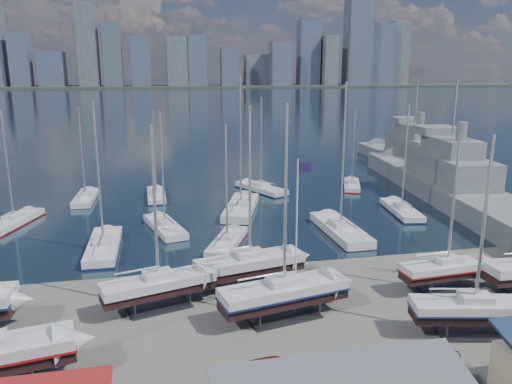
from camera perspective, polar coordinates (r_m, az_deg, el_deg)
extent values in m
plane|color=#605E59|center=(38.48, 2.07, -14.00)|extent=(1400.00, 1400.00, 0.00)
cube|color=#1B313F|center=(343.63, -10.72, 10.35)|extent=(1400.00, 600.00, 0.40)
cube|color=#2D332D|center=(603.35, -11.40, 11.73)|extent=(1400.00, 80.00, 2.20)
cube|color=#3D4756|center=(610.30, -25.34, 13.48)|extent=(19.55, 21.83, 55.97)
cube|color=#475166|center=(610.38, -22.24, 12.88)|extent=(26.03, 30.49, 37.14)
cube|color=#595E66|center=(593.99, -18.70, 15.61)|extent=(21.60, 16.58, 87.63)
cube|color=#3D4756|center=(592.87, -16.08, 14.83)|extent=(19.42, 28.42, 67.60)
cube|color=#475166|center=(594.80, -13.00, 14.34)|extent=(20.24, 23.80, 54.09)
cube|color=#595E66|center=(592.49, -8.94, 14.52)|extent=(24.62, 19.72, 54.00)
cube|color=#3D4756|center=(592.40, -6.75, 14.68)|extent=(20.75, 17.93, 55.97)
cube|color=#475166|center=(595.19, -3.11, 14.12)|extent=(18.36, 16.25, 43.03)
cube|color=#595E66|center=(620.33, 0.01, 13.78)|extent=(28.49, 22.03, 35.69)
cube|color=#3D4756|center=(608.95, 2.79, 14.40)|extent=(23.34, 17.87, 49.11)
cube|color=#475166|center=(634.50, 6.02, 15.52)|extent=(25.35, 19.79, 75.95)
cube|color=#595E66|center=(635.64, 8.26, 14.63)|extent=(17.00, 27.45, 57.67)
cube|color=#3D4756|center=(650.12, 11.54, 16.61)|extent=(29.28, 24.05, 106.04)
cube|color=#475166|center=(671.11, 13.75, 15.05)|extent=(30.82, 28.37, 74.41)
cube|color=#595E66|center=(686.04, 16.02, 15.00)|extent=(21.74, 17.03, 77.48)
cube|color=#2D2D33|center=(40.22, -10.94, -12.84)|extent=(5.14, 3.40, 0.16)
cube|color=black|center=(39.60, -11.04, -10.94)|extent=(8.82, 4.36, 0.69)
cube|color=#B1B1B5|center=(39.32, -11.09, -10.03)|extent=(8.92, 4.71, 0.69)
cube|color=#B1B1B5|center=(39.09, -11.12, -9.23)|extent=(2.46, 1.99, 0.50)
cylinder|color=#B2B2B7|center=(37.32, -11.51, -1.35)|extent=(0.22, 0.22, 11.59)
cube|color=#2D2D33|center=(38.24, 3.20, -14.07)|extent=(5.71, 3.49, 0.16)
cube|color=black|center=(37.56, 3.23, -12.03)|extent=(9.95, 4.25, 0.77)
cube|color=#B1B1B5|center=(37.24, 3.24, -10.96)|extent=(10.03, 4.65, 0.77)
cube|color=#0E1C46|center=(37.39, 3.24, -11.45)|extent=(10.13, 4.70, 0.15)
cube|color=#B1B1B5|center=(36.98, 3.26, -10.06)|extent=(2.70, 2.09, 0.50)
cylinder|color=#B2B2B7|center=(34.94, 3.39, -0.57)|extent=(0.22, 0.22, 13.07)
cube|color=#2D2D33|center=(43.28, -0.68, -10.60)|extent=(5.48, 3.36, 0.16)
cube|color=black|center=(42.70, -0.69, -8.78)|extent=(9.54, 4.11, 0.74)
cube|color=#B1B1B5|center=(42.42, -0.69, -7.85)|extent=(9.62, 4.49, 0.74)
cube|color=#B1B1B5|center=(42.20, -0.69, -7.07)|extent=(2.60, 2.01, 0.50)
cylinder|color=#B2B2B7|center=(40.47, -0.71, 0.93)|extent=(0.22, 0.22, 12.53)
cube|color=#2D2D33|center=(39.03, 23.42, -14.65)|extent=(5.00, 3.07, 0.16)
cube|color=black|center=(38.39, 23.63, -12.72)|extent=(8.70, 3.76, 0.68)
cube|color=#B1B1B5|center=(38.11, 23.72, -11.80)|extent=(8.78, 4.11, 0.68)
cube|color=#0E1C46|center=(38.23, 23.68, -12.23)|extent=(8.86, 4.15, 0.14)
cube|color=#B1B1B5|center=(37.87, 23.81, -11.00)|extent=(2.37, 1.84, 0.50)
cylinder|color=#B2B2B7|center=(36.05, 24.63, -3.04)|extent=(0.22, 0.22, 11.43)
cube|color=#2D2D33|center=(45.42, 20.81, -10.34)|extent=(4.52, 2.32, 0.16)
cube|color=black|center=(44.88, 20.96, -8.65)|extent=(8.10, 2.46, 0.64)
cube|color=#B1B1B5|center=(44.65, 21.03, -7.89)|extent=(8.13, 2.79, 0.64)
cube|color=maroon|center=(44.75, 21.00, -8.24)|extent=(8.21, 2.82, 0.13)
cube|color=#B1B1B5|center=(44.45, 21.09, -7.21)|extent=(2.09, 1.48, 0.50)
cylinder|color=#B2B2B7|center=(42.98, 21.67, -0.77)|extent=(0.22, 0.22, 10.78)
cube|color=black|center=(66.31, -25.87, -3.63)|extent=(5.03, 9.70, 0.76)
cube|color=#B1B1B5|center=(66.11, -25.93, -3.01)|extent=(5.41, 9.82, 0.76)
cube|color=maroon|center=(66.20, -25.90, -3.29)|extent=(5.47, 9.92, 0.15)
cube|color=#B1B1B5|center=(65.94, -25.99, -2.48)|extent=(2.24, 2.74, 0.50)
cylinder|color=#B2B2B7|center=(64.67, -26.55, 2.76)|extent=(0.22, 0.22, 12.77)
cube|color=black|center=(74.62, -18.86, -1.17)|extent=(2.52, 9.23, 0.73)
cube|color=#B1B1B5|center=(74.45, -18.90, -0.62)|extent=(2.90, 9.24, 0.73)
cube|color=#B1B1B5|center=(74.31, -18.94, -0.16)|extent=(1.62, 2.34, 0.50)
cylinder|color=#B2B2B7|center=(73.20, -19.29, 4.35)|extent=(0.22, 0.22, 12.36)
cube|color=black|center=(53.59, -16.94, -6.78)|extent=(2.68, 10.60, 0.85)
cube|color=#B1B1B5|center=(53.31, -17.00, -5.92)|extent=(3.12, 10.61, 0.85)
cube|color=#0E1C46|center=(53.44, -16.97, -6.32)|extent=(3.15, 10.72, 0.17)
cube|color=#B1B1B5|center=(53.10, -17.05, -5.24)|extent=(1.82, 2.67, 0.50)
cylinder|color=#B2B2B7|center=(51.37, -17.58, 2.05)|extent=(0.22, 0.22, 14.26)
cube|color=black|center=(58.62, -10.33, -4.60)|extent=(4.53, 9.69, 0.75)
cube|color=#B1B1B5|center=(58.39, -10.36, -3.89)|extent=(4.91, 9.79, 0.75)
cube|color=#B1B1B5|center=(58.21, -10.39, -3.31)|extent=(2.12, 2.68, 0.50)
cylinder|color=#B2B2B7|center=(56.76, -10.65, 2.61)|extent=(0.22, 0.22, 12.73)
cube|color=black|center=(73.57, -11.29, -0.89)|extent=(2.16, 8.78, 0.70)
cube|color=#B1B1B5|center=(73.40, -11.31, -0.36)|extent=(2.53, 8.78, 0.70)
cube|color=#0E1C46|center=(73.47, -11.30, -0.60)|extent=(2.55, 8.87, 0.14)
cube|color=#B1B1B5|center=(73.26, -11.34, 0.10)|extent=(1.49, 2.20, 0.50)
cylinder|color=#B2B2B7|center=(72.17, -11.54, 4.48)|extent=(0.22, 0.22, 11.83)
cube|color=black|center=(52.90, -3.30, -6.39)|extent=(5.42, 8.94, 0.71)
cube|color=#B1B1B5|center=(52.67, -3.31, -5.67)|extent=(5.76, 9.08, 0.71)
cube|color=maroon|center=(52.77, -3.30, -6.00)|extent=(5.82, 9.17, 0.14)
cube|color=#B1B1B5|center=(52.47, -3.31, -5.04)|extent=(2.23, 2.61, 0.50)
cylinder|color=#B2B2B7|center=(50.94, -3.40, 1.05)|extent=(0.22, 0.22, 11.91)
cube|color=black|center=(65.27, -1.72, -2.57)|extent=(6.45, 12.31, 0.96)
cube|color=#B1B1B5|center=(65.01, -1.73, -1.76)|extent=(6.93, 12.46, 0.96)
cube|color=#B1B1B5|center=(64.82, -1.73, -1.13)|extent=(2.85, 3.48, 0.50)
cylinder|color=#B2B2B7|center=(63.28, -1.78, 5.77)|extent=(0.22, 0.22, 16.22)
cube|color=black|center=(76.21, 0.58, -0.14)|extent=(6.40, 9.88, 0.79)
cube|color=#B1B1B5|center=(76.03, 0.58, 0.43)|extent=(6.77, 10.06, 0.79)
cube|color=#0E1C46|center=(76.11, 0.58, 0.17)|extent=(6.84, 10.16, 0.16)
cube|color=#B1B1B5|center=(75.88, 0.58, 0.91)|extent=(2.56, 2.94, 0.50)
cylinder|color=#B2B2B7|center=(74.74, 0.59, 5.69)|extent=(0.22, 0.22, 13.29)
cube|color=black|center=(57.26, 9.57, -5.08)|extent=(2.92, 11.69, 0.93)
cube|color=#B1B1B5|center=(56.97, 9.61, -4.19)|extent=(3.41, 11.69, 0.93)
cube|color=#B1B1B5|center=(56.76, 9.64, -3.51)|extent=(1.99, 2.94, 0.50)
cylinder|color=#B2B2B7|center=(55.03, 9.95, 4.10)|extent=(0.22, 0.22, 15.73)
cube|color=black|center=(67.13, 16.25, -2.60)|extent=(3.72, 9.95, 0.78)
cube|color=#B1B1B5|center=(66.92, 16.30, -1.96)|extent=(4.12, 10.01, 0.78)
cube|color=#0E1C46|center=(67.02, 16.28, -2.25)|extent=(4.16, 10.11, 0.16)
cube|color=#B1B1B5|center=(66.76, 16.33, -1.43)|extent=(1.97, 2.64, 0.50)
cylinder|color=#B2B2B7|center=(65.47, 16.70, 3.91)|extent=(0.22, 0.22, 13.11)
cube|color=black|center=(80.17, 10.88, 0.33)|extent=(4.86, 8.49, 0.67)
cube|color=#B1B1B5|center=(80.02, 10.90, 0.80)|extent=(5.18, 8.61, 0.67)
cube|color=maroon|center=(80.09, 10.89, 0.58)|extent=(5.23, 8.70, 0.13)
cube|color=#B1B1B5|center=(79.90, 10.92, 1.21)|extent=(2.06, 2.45, 0.50)
cylinder|color=#B2B2B7|center=(78.95, 11.09, 5.02)|extent=(0.22, 0.22, 11.25)
cube|color=slate|center=(77.14, 20.98, -0.31)|extent=(14.32, 50.81, 4.52)
cube|color=slate|center=(76.34, 21.23, 2.65)|extent=(8.60, 18.24, 3.60)
cube|color=slate|center=(75.87, 21.43, 4.88)|extent=(6.05, 10.57, 2.40)
cube|color=slate|center=(80.17, 19.98, 6.65)|extent=(6.21, 5.69, 1.20)
cylinder|color=#B2B2B7|center=(75.35, 21.77, 8.78)|extent=(0.30, 0.30, 8.00)
cube|color=slate|center=(99.36, 17.36, 2.87)|extent=(7.97, 40.39, 3.62)
cube|color=slate|center=(98.79, 17.51, 4.92)|extent=(5.68, 14.25, 3.60)
cube|color=slate|center=(98.42, 17.64, 6.65)|extent=(4.16, 8.18, 2.40)
cube|color=slate|center=(101.82, 16.67, 7.89)|extent=(4.65, 4.19, 1.20)
cylinder|color=#B2B2B7|center=(97.98, 17.86, 9.67)|extent=(0.30, 0.30, 8.00)
imported|color=gray|center=(30.07, 2.47, -21.12)|extent=(2.93, 5.27, 1.40)
cylinder|color=white|center=(36.65, 4.62, -5.41)|extent=(0.12, 0.12, 11.83)
cube|color=#181239|center=(35.42, 5.55, 2.82)|extent=(0.99, 0.05, 0.69)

